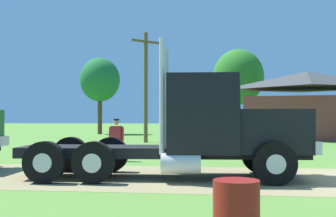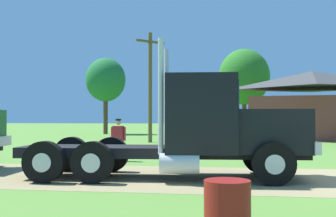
{
  "view_description": "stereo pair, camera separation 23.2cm",
  "coord_description": "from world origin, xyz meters",
  "px_view_note": "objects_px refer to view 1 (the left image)",
  "views": [
    {
      "loc": [
        -2.51,
        -11.77,
        1.67
      ],
      "look_at": [
        -4.06,
        0.61,
        1.93
      ],
      "focal_mm": 45.43,
      "sensor_mm": 36.0,
      "label": 1
    },
    {
      "loc": [
        -2.28,
        -11.74,
        1.67
      ],
      "look_at": [
        -4.06,
        0.61,
        1.93
      ],
      "focal_mm": 45.43,
      "sensor_mm": 36.0,
      "label": 2
    }
  ],
  "objects_px": {
    "visitor_far_side": "(116,138)",
    "truck_foreground_white": "(204,130)",
    "shed_building": "(307,106)",
    "steel_barrel": "(236,211)",
    "utility_pole_near": "(146,84)"
  },
  "relations": [
    {
      "from": "visitor_far_side",
      "to": "shed_building",
      "type": "xyz_separation_m",
      "value": [
        10.5,
        17.63,
        1.65
      ]
    },
    {
      "from": "truck_foreground_white",
      "to": "shed_building",
      "type": "height_order",
      "value": "shed_building"
    },
    {
      "from": "truck_foreground_white",
      "to": "steel_barrel",
      "type": "bearing_deg",
      "value": -83.48
    },
    {
      "from": "utility_pole_near",
      "to": "steel_barrel",
      "type": "bearing_deg",
      "value": -76.72
    },
    {
      "from": "steel_barrel",
      "to": "utility_pole_near",
      "type": "distance_m",
      "value": 22.8
    },
    {
      "from": "shed_building",
      "to": "steel_barrel",
      "type": "bearing_deg",
      "value": -102.84
    },
    {
      "from": "visitor_far_side",
      "to": "truck_foreground_white",
      "type": "bearing_deg",
      "value": -49.82
    },
    {
      "from": "truck_foreground_white",
      "to": "visitor_far_side",
      "type": "distance_m",
      "value": 5.47
    },
    {
      "from": "visitor_far_side",
      "to": "shed_building",
      "type": "distance_m",
      "value": 20.59
    },
    {
      "from": "truck_foreground_white",
      "to": "visitor_far_side",
      "type": "relative_size",
      "value": 4.99
    },
    {
      "from": "visitor_far_side",
      "to": "utility_pole_near",
      "type": "distance_m",
      "value": 12.29
    },
    {
      "from": "shed_building",
      "to": "utility_pole_near",
      "type": "bearing_deg",
      "value": -153.35
    },
    {
      "from": "truck_foreground_white",
      "to": "steel_barrel",
      "type": "distance_m",
      "value": 6.0
    },
    {
      "from": "shed_building",
      "to": "utility_pole_near",
      "type": "relative_size",
      "value": 1.42
    },
    {
      "from": "shed_building",
      "to": "utility_pole_near",
      "type": "xyz_separation_m",
      "value": [
        -11.48,
        -5.76,
        1.38
      ]
    }
  ]
}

